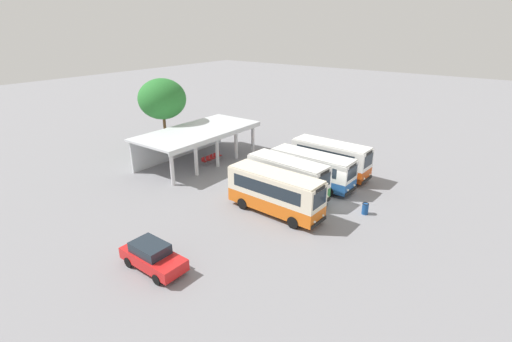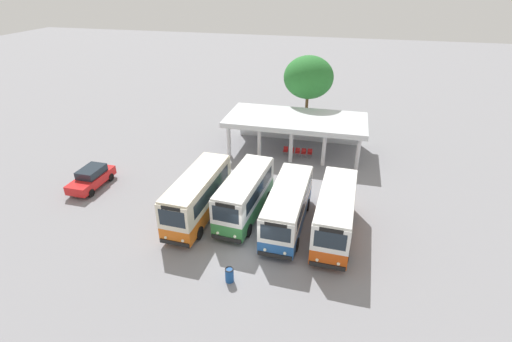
% 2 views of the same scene
% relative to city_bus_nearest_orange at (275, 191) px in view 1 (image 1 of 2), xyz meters
% --- Properties ---
extents(ground_plane, '(180.00, 180.00, 0.00)m').
position_rel_city_bus_nearest_orange_xyz_m(ground_plane, '(4.55, -3.13, -1.82)').
color(ground_plane, gray).
extents(city_bus_nearest_orange, '(2.48, 7.78, 3.30)m').
position_rel_city_bus_nearest_orange_xyz_m(city_bus_nearest_orange, '(0.00, 0.00, 0.00)').
color(city_bus_nearest_orange, black).
rests_on(city_bus_nearest_orange, ground).
extents(city_bus_second_in_row, '(2.69, 7.22, 3.23)m').
position_rel_city_bus_nearest_orange_xyz_m(city_bus_second_in_row, '(3.13, 0.88, -0.04)').
color(city_bus_second_in_row, black).
rests_on(city_bus_second_in_row, ground).
extents(city_bus_middle_cream, '(2.50, 7.71, 2.99)m').
position_rel_city_bus_nearest_orange_xyz_m(city_bus_middle_cream, '(6.27, 0.32, -0.16)').
color(city_bus_middle_cream, black).
rests_on(city_bus_middle_cream, ground).
extents(city_bus_fourth_amber, '(2.51, 7.53, 3.25)m').
position_rel_city_bus_nearest_orange_xyz_m(city_bus_fourth_amber, '(9.40, 0.07, -0.03)').
color(city_bus_fourth_amber, black).
rests_on(city_bus_fourth_amber, ground).
extents(parked_car_flank, '(1.89, 4.26, 1.62)m').
position_rel_city_bus_nearest_orange_xyz_m(parked_car_flank, '(-10.00, 1.89, -1.00)').
color(parked_car_flank, black).
rests_on(parked_car_flank, ground).
extents(terminal_canopy, '(13.12, 6.21, 3.40)m').
position_rel_city_bus_nearest_orange_xyz_m(terminal_canopy, '(4.90, 13.42, 0.83)').
color(terminal_canopy, silver).
rests_on(terminal_canopy, ground).
extents(waiting_chair_end_by_column, '(0.44, 0.44, 0.86)m').
position_rel_city_bus_nearest_orange_xyz_m(waiting_chair_end_by_column, '(4.23, 11.54, -1.30)').
color(waiting_chair_end_by_column, slate).
rests_on(waiting_chair_end_by_column, ground).
extents(waiting_chair_second_from_end, '(0.44, 0.44, 0.86)m').
position_rel_city_bus_nearest_orange_xyz_m(waiting_chair_second_from_end, '(4.80, 11.46, -1.30)').
color(waiting_chair_second_from_end, slate).
rests_on(waiting_chair_second_from_end, ground).
extents(waiting_chair_middle_seat, '(0.44, 0.44, 0.86)m').
position_rel_city_bus_nearest_orange_xyz_m(waiting_chair_middle_seat, '(5.38, 11.50, -1.30)').
color(waiting_chair_middle_seat, slate).
rests_on(waiting_chair_middle_seat, ground).
extents(waiting_chair_fourth_seat, '(0.44, 0.44, 0.86)m').
position_rel_city_bus_nearest_orange_xyz_m(waiting_chair_fourth_seat, '(5.95, 11.50, -1.30)').
color(waiting_chair_fourth_seat, slate).
rests_on(waiting_chair_fourth_seat, ground).
extents(waiting_chair_fifth_seat, '(0.44, 0.44, 0.86)m').
position_rel_city_bus_nearest_orange_xyz_m(waiting_chair_fifth_seat, '(6.53, 11.56, -1.30)').
color(waiting_chair_fifth_seat, slate).
rests_on(waiting_chair_fifth_seat, ground).
extents(roadside_tree_behind_canopy, '(5.16, 5.16, 8.06)m').
position_rel_city_bus_nearest_orange_xyz_m(roadside_tree_behind_canopy, '(5.25, 18.40, 4.03)').
color(roadside_tree_behind_canopy, brown).
rests_on(roadside_tree_behind_canopy, ground).
extents(litter_bin_apron, '(0.49, 0.49, 0.90)m').
position_rel_city_bus_nearest_orange_xyz_m(litter_bin_apron, '(3.99, -5.58, -1.37)').
color(litter_bin_apron, '#19478C').
rests_on(litter_bin_apron, ground).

